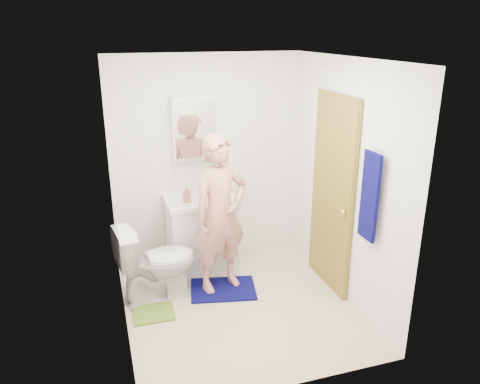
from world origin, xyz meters
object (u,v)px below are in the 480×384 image
soap_dispenser (187,194)px  medicine_cabinet (194,128)px  vanity_cabinet (202,235)px  towel (370,197)px  toilet (157,262)px  toothbrush_cup (216,188)px  man (220,214)px

soap_dispenser → medicine_cabinet: bearing=60.7°
vanity_cabinet → towel: 2.08m
vanity_cabinet → soap_dispenser: 0.57m
toilet → toothbrush_cup: size_ratio=6.17×
towel → vanity_cabinet: bearing=128.5°
vanity_cabinet → soap_dispenser: bearing=-155.1°
soap_dispenser → toothbrush_cup: bearing=29.3°
toilet → soap_dispenser: (0.42, 0.44, 0.53)m
towel → soap_dispenser: size_ratio=4.49×
towel → toothbrush_cup: (-0.97, 1.62, -0.35)m
towel → toilet: size_ratio=0.98×
soap_dispenser → man: 0.53m
man → medicine_cabinet: bearing=79.5°
towel → soap_dispenser: 1.97m
medicine_cabinet → soap_dispenser: size_ratio=3.93×
toilet → vanity_cabinet: bearing=-56.9°
vanity_cabinet → soap_dispenser: size_ratio=4.49×
towel → toilet: towel is taller
toilet → man: man is taller
soap_dispenser → toothbrush_cup: soap_dispenser is taller
vanity_cabinet → man: size_ratio=0.48×
toilet → man: bearing=-99.9°
medicine_cabinet → man: 1.07m
medicine_cabinet → soap_dispenser: bearing=-119.3°
medicine_cabinet → toilet: medicine_cabinet is taller
toilet → man: size_ratio=0.49×
vanity_cabinet → man: 0.71m
vanity_cabinet → toilet: 0.78m
medicine_cabinet → towel: 2.11m
vanity_cabinet → medicine_cabinet: (0.00, 0.22, 1.20)m
man → vanity_cabinet: bearing=82.0°
towel → soap_dispenser: (-1.35, 1.41, -0.31)m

